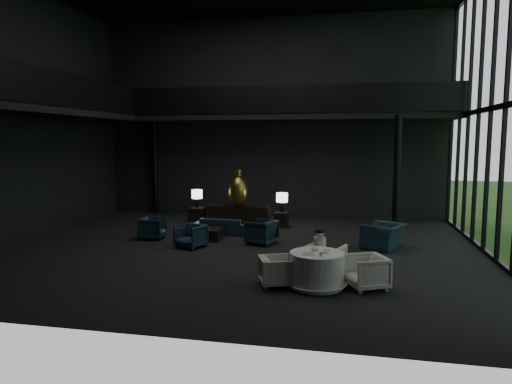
% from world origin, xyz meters
% --- Properties ---
extents(floor, '(14.00, 12.00, 0.02)m').
position_xyz_m(floor, '(0.00, 0.00, 0.00)').
color(floor, black).
rests_on(floor, ground).
extents(wall_back, '(14.00, 0.04, 8.00)m').
position_xyz_m(wall_back, '(0.00, 6.00, 4.00)').
color(wall_back, black).
rests_on(wall_back, ground).
extents(wall_front, '(14.00, 0.04, 8.00)m').
position_xyz_m(wall_front, '(0.00, -6.00, 4.00)').
color(wall_front, black).
rests_on(wall_front, ground).
extents(wall_left, '(0.04, 12.00, 8.00)m').
position_xyz_m(wall_left, '(-7.00, 0.00, 4.00)').
color(wall_left, black).
rests_on(wall_left, ground).
extents(curtain_wall, '(0.20, 12.00, 8.00)m').
position_xyz_m(curtain_wall, '(6.95, 0.00, 4.00)').
color(curtain_wall, black).
rests_on(curtain_wall, ground).
extents(mezzanine_left, '(2.00, 12.00, 0.25)m').
position_xyz_m(mezzanine_left, '(-6.00, 0.00, 4.00)').
color(mezzanine_left, black).
rests_on(mezzanine_left, wall_left).
extents(mezzanine_back, '(12.00, 2.00, 0.25)m').
position_xyz_m(mezzanine_back, '(1.00, 5.00, 4.00)').
color(mezzanine_back, black).
rests_on(mezzanine_back, wall_back).
extents(railing_left, '(0.06, 12.00, 1.00)m').
position_xyz_m(railing_left, '(-5.00, 0.00, 4.60)').
color(railing_left, black).
rests_on(railing_left, mezzanine_left).
extents(railing_back, '(12.00, 0.06, 1.00)m').
position_xyz_m(railing_back, '(1.00, 4.00, 4.60)').
color(railing_back, black).
rests_on(railing_back, mezzanine_back).
extents(column_nw, '(0.24, 0.24, 4.00)m').
position_xyz_m(column_nw, '(-5.00, 5.70, 2.00)').
color(column_nw, black).
rests_on(column_nw, floor).
extents(column_ne, '(0.24, 0.24, 4.00)m').
position_xyz_m(column_ne, '(4.80, 4.00, 2.00)').
color(column_ne, black).
rests_on(column_ne, floor).
extents(console, '(2.27, 0.52, 0.72)m').
position_xyz_m(console, '(-0.80, 3.64, 0.36)').
color(console, black).
rests_on(console, floor).
extents(bronze_urn, '(0.72, 0.72, 1.34)m').
position_xyz_m(bronze_urn, '(-0.80, 3.53, 1.30)').
color(bronze_urn, olive).
rests_on(bronze_urn, console).
extents(side_table_left, '(0.56, 0.56, 0.61)m').
position_xyz_m(side_table_left, '(-2.40, 3.61, 0.31)').
color(side_table_left, black).
rests_on(side_table_left, floor).
extents(table_lamp_left, '(0.40, 0.40, 0.67)m').
position_xyz_m(table_lamp_left, '(-2.40, 3.59, 1.09)').
color(table_lamp_left, black).
rests_on(table_lamp_left, side_table_left).
extents(side_table_right, '(0.49, 0.49, 0.54)m').
position_xyz_m(side_table_right, '(0.80, 3.58, 0.27)').
color(side_table_right, black).
rests_on(side_table_right, floor).
extents(table_lamp_right, '(0.41, 0.41, 0.69)m').
position_xyz_m(table_lamp_right, '(0.80, 3.67, 1.04)').
color(table_lamp_right, black).
rests_on(table_lamp_right, side_table_right).
extents(sofa, '(1.67, 0.59, 0.64)m').
position_xyz_m(sofa, '(-0.97, 2.04, 0.32)').
color(sofa, '#193038').
rests_on(sofa, floor).
extents(lounge_armchair_west, '(0.75, 0.79, 0.74)m').
position_xyz_m(lounge_armchair_west, '(-2.95, 0.80, 0.37)').
color(lounge_armchair_west, '#183040').
rests_on(lounge_armchair_west, floor).
extents(lounge_armchair_east, '(1.00, 1.04, 0.85)m').
position_xyz_m(lounge_armchair_east, '(0.60, 0.77, 0.42)').
color(lounge_armchair_east, black).
rests_on(lounge_armchair_east, floor).
extents(lounge_armchair_south, '(0.89, 0.87, 0.73)m').
position_xyz_m(lounge_armchair_south, '(-1.35, -0.08, 0.36)').
color(lounge_armchair_south, '#152A2F').
rests_on(lounge_armchair_south, floor).
extents(window_armchair, '(1.23, 1.42, 1.04)m').
position_xyz_m(window_armchair, '(4.17, 0.87, 0.52)').
color(window_armchair, black).
rests_on(window_armchair, floor).
extents(coffee_table, '(0.81, 0.81, 0.36)m').
position_xyz_m(coffee_table, '(-1.15, 1.05, 0.18)').
color(coffee_table, black).
rests_on(coffee_table, floor).
extents(dining_table, '(1.31, 1.31, 0.75)m').
position_xyz_m(dining_table, '(2.51, -2.95, 0.33)').
color(dining_table, white).
rests_on(dining_table, floor).
extents(dining_chair_north, '(1.01, 0.98, 0.82)m').
position_xyz_m(dining_chair_north, '(2.66, -2.00, 0.41)').
color(dining_chair_north, silver).
rests_on(dining_chair_north, floor).
extents(dining_chair_east, '(0.98, 1.00, 0.80)m').
position_xyz_m(dining_chair_east, '(3.56, -2.87, 0.40)').
color(dining_chair_east, beige).
rests_on(dining_chair_east, floor).
extents(dining_chair_west, '(0.77, 0.79, 0.64)m').
position_xyz_m(dining_chair_west, '(1.65, -3.05, 0.32)').
color(dining_chair_west, beige).
rests_on(dining_chair_west, floor).
extents(child, '(0.29, 0.29, 0.63)m').
position_xyz_m(child, '(2.51, -1.94, 0.76)').
color(child, pink).
rests_on(child, dining_chair_north).
extents(plate_a, '(0.29, 0.29, 0.02)m').
position_xyz_m(plate_a, '(2.35, -3.13, 0.76)').
color(plate_a, white).
rests_on(plate_a, dining_table).
extents(plate_b, '(0.25, 0.25, 0.01)m').
position_xyz_m(plate_b, '(2.71, -2.71, 0.76)').
color(plate_b, white).
rests_on(plate_b, dining_table).
extents(saucer, '(0.17, 0.17, 0.01)m').
position_xyz_m(saucer, '(2.70, -3.00, 0.76)').
color(saucer, white).
rests_on(saucer, dining_table).
extents(coffee_cup, '(0.11, 0.11, 0.06)m').
position_xyz_m(coffee_cup, '(2.69, -3.03, 0.79)').
color(coffee_cup, white).
rests_on(coffee_cup, saucer).
extents(cereal_bowl, '(0.17, 0.17, 0.08)m').
position_xyz_m(cereal_bowl, '(2.46, -2.80, 0.79)').
color(cereal_bowl, white).
rests_on(cereal_bowl, dining_table).
extents(cream_pot, '(0.08, 0.08, 0.08)m').
position_xyz_m(cream_pot, '(2.62, -3.23, 0.79)').
color(cream_pot, '#99999E').
rests_on(cream_pot, dining_table).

